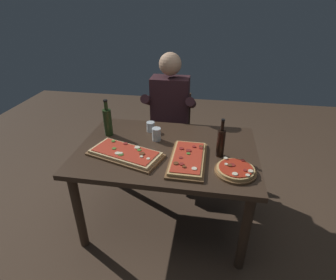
{
  "coord_description": "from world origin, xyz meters",
  "views": [
    {
      "loc": [
        0.31,
        -1.8,
        1.82
      ],
      "look_at": [
        0.0,
        0.05,
        0.79
      ],
      "focal_mm": 28.75,
      "sensor_mm": 36.0,
      "label": 1
    }
  ],
  "objects": [
    {
      "name": "pizza_rectangular_left",
      "position": [
        0.18,
        -0.15,
        0.76
      ],
      "size": [
        0.26,
        0.5,
        0.05
      ],
      "color": "brown",
      "rests_on": "dining_table"
    },
    {
      "name": "diner_chair",
      "position": [
        -0.1,
        0.86,
        0.49
      ],
      "size": [
        0.44,
        0.44,
        0.87
      ],
      "color": "#3D2B1E",
      "rests_on": "ground_plane"
    },
    {
      "name": "tumbler_far_side",
      "position": [
        -0.11,
        0.12,
        0.79
      ],
      "size": [
        0.07,
        0.07,
        0.11
      ],
      "color": "silver",
      "rests_on": "dining_table"
    },
    {
      "name": "seated_diner",
      "position": [
        -0.1,
        0.74,
        0.74
      ],
      "size": [
        0.53,
        0.41,
        1.33
      ],
      "color": "#23232D",
      "rests_on": "ground_plane"
    },
    {
      "name": "tumbler_near_camera",
      "position": [
        -0.19,
        0.28,
        0.78
      ],
      "size": [
        0.07,
        0.07,
        0.09
      ],
      "color": "silver",
      "rests_on": "dining_table"
    },
    {
      "name": "dining_table",
      "position": [
        0.0,
        0.0,
        0.64
      ],
      "size": [
        1.4,
        0.96,
        0.74
      ],
      "color": "#3D2B1E",
      "rests_on": "ground_plane"
    },
    {
      "name": "oil_bottle_amber",
      "position": [
        0.41,
        -0.04,
        0.86
      ],
      "size": [
        0.06,
        0.06,
        0.3
      ],
      "color": "black",
      "rests_on": "dining_table"
    },
    {
      "name": "pizza_rectangular_front",
      "position": [
        -0.29,
        -0.16,
        0.76
      ],
      "size": [
        0.61,
        0.42,
        0.05
      ],
      "color": "brown",
      "rests_on": "dining_table"
    },
    {
      "name": "pizza_round_far",
      "position": [
        0.52,
        -0.24,
        0.76
      ],
      "size": [
        0.29,
        0.29,
        0.05
      ],
      "color": "brown",
      "rests_on": "dining_table"
    },
    {
      "name": "ground_plane",
      "position": [
        0.0,
        0.0,
        0.0
      ],
      "size": [
        6.4,
        6.4,
        0.0
      ],
      "primitive_type": "plane",
      "color": "#4C3828"
    },
    {
      "name": "wine_bottle_dark",
      "position": [
        -0.53,
        0.15,
        0.87
      ],
      "size": [
        0.07,
        0.07,
        0.32
      ],
      "color": "#233819",
      "rests_on": "dining_table"
    }
  ]
}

